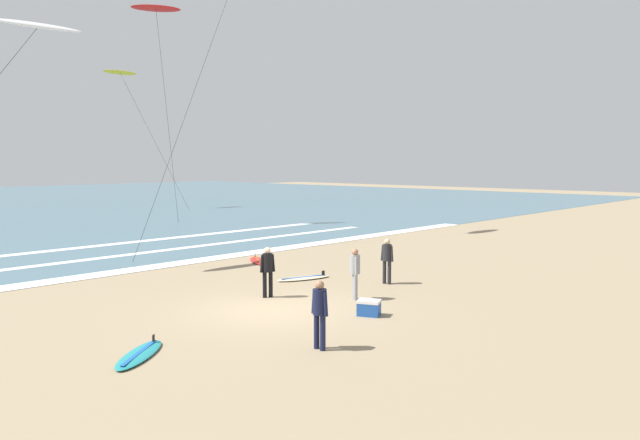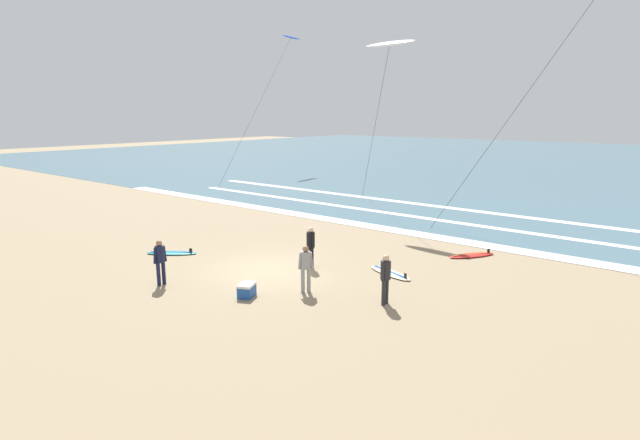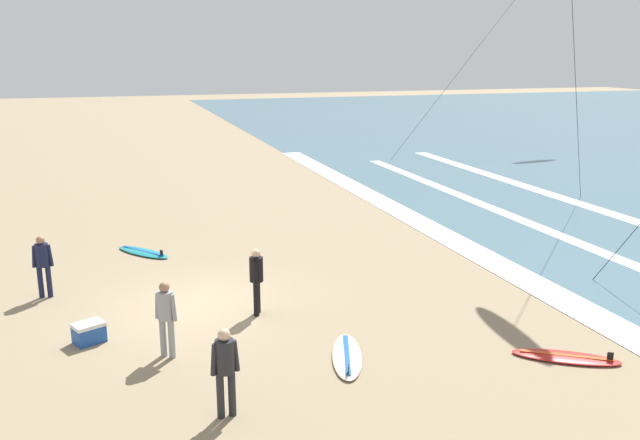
{
  "view_description": "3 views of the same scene",
  "coord_description": "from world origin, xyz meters",
  "px_view_note": "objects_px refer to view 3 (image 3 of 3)",
  "views": [
    {
      "loc": [
        -11.29,
        -12.67,
        4.25
      ],
      "look_at": [
        3.15,
        1.01,
        2.32
      ],
      "focal_mm": 33.4,
      "sensor_mm": 36.0,
      "label": 1
    },
    {
      "loc": [
        13.06,
        -13.01,
        5.84
      ],
      "look_at": [
        1.4,
        1.32,
        1.91
      ],
      "focal_mm": 28.32,
      "sensor_mm": 36.0,
      "label": 2
    },
    {
      "loc": [
        15.34,
        -1.79,
        6.02
      ],
      "look_at": [
        0.16,
        3.07,
        1.94
      ],
      "focal_mm": 37.26,
      "sensor_mm": 36.0,
      "label": 3
    }
  ],
  "objects_px": {
    "surfer_mid_group": "(225,365)",
    "surfboard_left_pile": "(566,357)",
    "surfer_left_far": "(166,313)",
    "surfer_foreground_main": "(43,261)",
    "surfboard_near_water": "(143,252)",
    "surfboard_right_spare": "(347,356)",
    "cooler_box": "(89,333)",
    "surfer_left_near": "(256,276)"
  },
  "relations": [
    {
      "from": "surfboard_right_spare",
      "to": "surfer_left_near",
      "type": "bearing_deg",
      "value": -156.65
    },
    {
      "from": "surfer_foreground_main",
      "to": "surfboard_near_water",
      "type": "relative_size",
      "value": 0.79
    },
    {
      "from": "surfer_mid_group",
      "to": "surfer_left_near",
      "type": "bearing_deg",
      "value": 160.96
    },
    {
      "from": "surfer_foreground_main",
      "to": "surfboard_near_water",
      "type": "bearing_deg",
      "value": 140.49
    },
    {
      "from": "surfer_left_far",
      "to": "surfboard_left_pile",
      "type": "height_order",
      "value": "surfer_left_far"
    },
    {
      "from": "surfboard_near_water",
      "to": "surfboard_left_pile",
      "type": "height_order",
      "value": "same"
    },
    {
      "from": "surfer_left_far",
      "to": "cooler_box",
      "type": "xyz_separation_m",
      "value": [
        -1.21,
        -1.53,
        -0.74
      ]
    },
    {
      "from": "surfer_foreground_main",
      "to": "cooler_box",
      "type": "xyz_separation_m",
      "value": [
        3.14,
        1.08,
        -0.74
      ]
    },
    {
      "from": "surfboard_right_spare",
      "to": "cooler_box",
      "type": "height_order",
      "value": "cooler_box"
    },
    {
      "from": "surfboard_left_pile",
      "to": "surfboard_near_water",
      "type": "bearing_deg",
      "value": -142.47
    },
    {
      "from": "surfboard_left_pile",
      "to": "surfer_left_far",
      "type": "bearing_deg",
      "value": -108.61
    },
    {
      "from": "surfer_mid_group",
      "to": "surfboard_left_pile",
      "type": "height_order",
      "value": "surfer_mid_group"
    },
    {
      "from": "surfboard_near_water",
      "to": "surfer_left_near",
      "type": "bearing_deg",
      "value": 21.5
    },
    {
      "from": "cooler_box",
      "to": "surfer_left_far",
      "type": "bearing_deg",
      "value": 51.71
    },
    {
      "from": "cooler_box",
      "to": "surfboard_left_pile",
      "type": "bearing_deg",
      "value": 67.58
    },
    {
      "from": "surfer_left_near",
      "to": "surfer_left_far",
      "type": "relative_size",
      "value": 1.0
    },
    {
      "from": "surfer_foreground_main",
      "to": "cooler_box",
      "type": "relative_size",
      "value": 2.15
    },
    {
      "from": "surfboard_right_spare",
      "to": "cooler_box",
      "type": "relative_size",
      "value": 2.93
    },
    {
      "from": "surfer_mid_group",
      "to": "surfboard_left_pile",
      "type": "relative_size",
      "value": 0.76
    },
    {
      "from": "surfer_left_far",
      "to": "surfboard_left_pile",
      "type": "bearing_deg",
      "value": 71.39
    },
    {
      "from": "surfboard_near_water",
      "to": "cooler_box",
      "type": "distance_m",
      "value": 6.39
    },
    {
      "from": "surfboard_right_spare",
      "to": "surfboard_near_water",
      "type": "xyz_separation_m",
      "value": [
        -8.6,
        -3.5,
        0.0
      ]
    },
    {
      "from": "surfboard_right_spare",
      "to": "surfboard_near_water",
      "type": "height_order",
      "value": "same"
    },
    {
      "from": "surfer_left_near",
      "to": "surfer_foreground_main",
      "type": "relative_size",
      "value": 1.0
    },
    {
      "from": "surfer_left_near",
      "to": "surfer_left_far",
      "type": "distance_m",
      "value": 2.76
    },
    {
      "from": "surfer_foreground_main",
      "to": "surfboard_near_water",
      "type": "distance_m",
      "value": 4.1
    },
    {
      "from": "surfboard_right_spare",
      "to": "surfboard_near_water",
      "type": "distance_m",
      "value": 9.28
    },
    {
      "from": "surfer_left_far",
      "to": "cooler_box",
      "type": "height_order",
      "value": "surfer_left_far"
    },
    {
      "from": "cooler_box",
      "to": "surfboard_right_spare",
      "type": "bearing_deg",
      "value": 64.35
    },
    {
      "from": "surfer_mid_group",
      "to": "surfer_left_far",
      "type": "bearing_deg",
      "value": -164.3
    },
    {
      "from": "surfer_mid_group",
      "to": "surfer_left_far",
      "type": "relative_size",
      "value": 1.0
    },
    {
      "from": "surfer_left_far",
      "to": "surfboard_right_spare",
      "type": "relative_size",
      "value": 0.73
    },
    {
      "from": "cooler_box",
      "to": "surfboard_near_water",
      "type": "bearing_deg",
      "value": 166.78
    },
    {
      "from": "surfer_mid_group",
      "to": "cooler_box",
      "type": "distance_m",
      "value": 4.51
    },
    {
      "from": "surfer_foreground_main",
      "to": "surfboard_right_spare",
      "type": "height_order",
      "value": "surfer_foreground_main"
    },
    {
      "from": "surfer_foreground_main",
      "to": "surfboard_left_pile",
      "type": "bearing_deg",
      "value": 55.94
    },
    {
      "from": "surfer_foreground_main",
      "to": "surfboard_right_spare",
      "type": "bearing_deg",
      "value": 47.58
    },
    {
      "from": "surfer_foreground_main",
      "to": "surfer_left_near",
      "type": "bearing_deg",
      "value": 60.78
    },
    {
      "from": "surfer_left_far",
      "to": "surfboard_left_pile",
      "type": "distance_m",
      "value": 8.08
    },
    {
      "from": "surfer_left_far",
      "to": "surfer_left_near",
      "type": "bearing_deg",
      "value": 126.78
    },
    {
      "from": "surfboard_right_spare",
      "to": "surfboard_near_water",
      "type": "bearing_deg",
      "value": -157.89
    },
    {
      "from": "surfer_left_near",
      "to": "cooler_box",
      "type": "bearing_deg",
      "value": -83.27
    }
  ]
}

